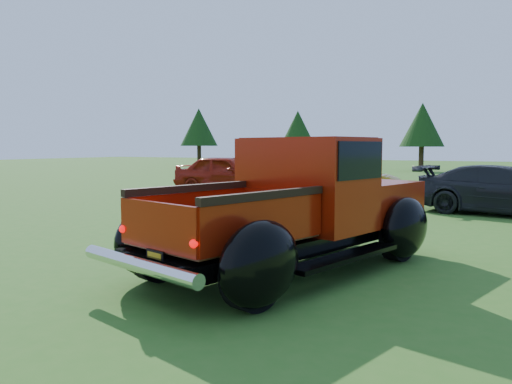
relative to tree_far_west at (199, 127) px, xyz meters
The scene contains 8 objects.
ground 37.37m from the tree_far_west, 53.75° to the right, with size 120.00×120.00×0.00m, color #31651D.
tree_far_west is the anchor object (origin of this frame).
tree_west 10.06m from the tree_far_west, ahead, with size 2.94×2.94×4.60m.
tree_mid_left 19.03m from the tree_far_west, ahead, with size 3.20×3.20×5.00m.
pickup_truck 37.72m from the tree_far_west, 52.93° to the right, with size 3.57×5.60×1.96m.
show_car_red 25.80m from the tree_far_west, 52.82° to the right, with size 1.77×4.40×1.50m, color maroon.
show_car_yellow 29.82m from the tree_far_west, 46.98° to the right, with size 1.50×4.30×1.42m, color #AA7F16.
show_car_grey 33.76m from the tree_far_west, 41.48° to the right, with size 1.85×4.54×1.32m, color black.
Camera 1 is at (3.57, -7.06, 1.82)m, focal length 35.00 mm.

